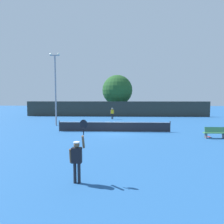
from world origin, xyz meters
The scene contains 13 objects.
ground_plane centered at (0.00, 0.00, 0.00)m, with size 120.00×120.00×0.00m, color #235693.
tennis_net centered at (0.00, 0.00, 0.51)m, with size 10.81×0.08×1.07m.
perimeter_fence centered at (0.00, 15.35, 1.32)m, with size 32.21×0.12×2.65m, color #2D332D.
player_serving centered at (-1.05, -11.28, 1.07)m, with size 0.67×0.39×2.45m.
player_receiving centered at (-0.61, 10.95, 1.05)m, with size 0.57×0.25×1.70m.
tennis_ball centered at (2.56, 2.46, 0.03)m, with size 0.07×0.07×0.07m, color #CCE033.
spare_racket centered at (8.03, -2.20, 0.02)m, with size 0.28×0.52×0.04m.
courtside_bench centered at (8.26, -2.76, 0.48)m, with size 1.80×0.44×0.95m.
light_pole centered at (-6.98, 3.89, 4.79)m, with size 1.18×0.28×8.45m.
large_tree centered at (0.03, 18.76, 4.74)m, with size 5.78×5.78×7.65m.
parked_car_near centered at (-7.57, 22.03, 0.78)m, with size 2.07×4.27×1.69m.
parked_car_mid centered at (6.00, 22.61, 0.78)m, with size 2.49×4.43×1.69m.
parked_car_far centered at (10.56, 22.16, 0.78)m, with size 2.39×4.40×1.69m.
Camera 1 is at (0.59, -18.41, 3.28)m, focal length 30.81 mm.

